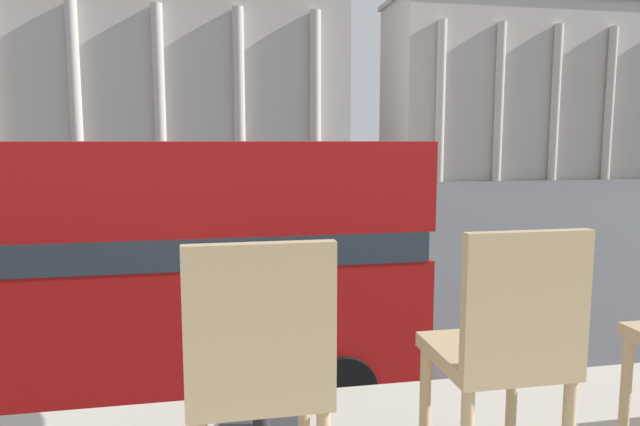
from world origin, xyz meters
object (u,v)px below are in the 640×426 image
(traffic_light_near, at_px, (212,213))
(traffic_light_mid, at_px, (158,189))
(cafe_chair_1, at_px, (505,348))
(double_decker_bus, at_px, (98,262))
(cafe_dining_table, at_px, (260,304))
(pedestrian_red, at_px, (304,200))
(plaza_building_left, at_px, (165,87))
(pedestrian_yellow, at_px, (102,251))
(traffic_light_far, at_px, (336,176))
(car_black, at_px, (31,214))
(plaza_building_right, at_px, (528,91))
(cafe_chair_0, at_px, (258,372))
(car_silver, at_px, (355,240))

(traffic_light_near, bearing_deg, traffic_light_mid, 102.30)
(cafe_chair_1, distance_m, traffic_light_mid, 20.00)
(double_decker_bus, height_order, traffic_light_mid, double_decker_bus)
(cafe_dining_table, xyz_separation_m, pedestrian_red, (4.75, 28.30, -2.59))
(plaza_building_left, height_order, pedestrian_yellow, plaza_building_left)
(double_decker_bus, height_order, cafe_chair_1, double_decker_bus)
(cafe_dining_table, bearing_deg, double_decker_bus, 105.51)
(double_decker_bus, distance_m, traffic_light_far, 21.20)
(cafe_chair_1, xyz_separation_m, car_black, (-9.42, 27.38, -2.85))
(traffic_light_far, bearing_deg, plaza_building_left, 112.13)
(plaza_building_right, distance_m, traffic_light_mid, 54.16)
(cafe_chair_0, xyz_separation_m, car_silver, (4.82, 17.78, -2.85))
(traffic_light_near, bearing_deg, traffic_light_far, 68.51)
(double_decker_bus, height_order, plaza_building_right, plaza_building_right)
(car_silver, bearing_deg, cafe_dining_table, -48.86)
(car_black, height_order, pedestrian_yellow, pedestrian_yellow)
(cafe_dining_table, height_order, car_black, cafe_dining_table)
(double_decker_bus, xyz_separation_m, traffic_light_near, (1.74, 3.56, 0.26))
(traffic_light_far, bearing_deg, car_black, 179.09)
(cafe_chair_1, relative_size, traffic_light_far, 0.25)
(double_decker_bus, distance_m, pedestrian_yellow, 8.45)
(cafe_chair_1, bearing_deg, plaza_building_left, 103.04)
(cafe_chair_0, height_order, car_silver, cafe_chair_0)
(traffic_light_near, height_order, traffic_light_far, traffic_light_near)
(cafe_dining_table, distance_m, cafe_chair_0, 0.62)
(traffic_light_far, xyz_separation_m, pedestrian_red, (-1.37, 1.72, -1.39))
(plaza_building_right, bearing_deg, pedestrian_yellow, -132.13)
(car_black, distance_m, pedestrian_red, 13.52)
(pedestrian_yellow, bearing_deg, plaza_building_left, 13.83)
(traffic_light_near, distance_m, traffic_light_far, 17.25)
(traffic_light_far, xyz_separation_m, car_black, (-14.81, 0.24, -1.67))
(double_decker_bus, distance_m, cafe_chair_0, 7.91)
(plaza_building_left, bearing_deg, cafe_chair_0, -85.57)
(cafe_chair_0, height_order, plaza_building_left, plaza_building_left)
(traffic_light_mid, bearing_deg, pedestrian_yellow, -108.11)
(pedestrian_red, bearing_deg, cafe_chair_0, -172.06)
(cafe_chair_1, relative_size, pedestrian_yellow, 0.54)
(car_black, bearing_deg, double_decker_bus, 173.44)
(plaza_building_left, distance_m, traffic_light_far, 27.98)
(pedestrian_yellow, bearing_deg, cafe_chair_1, -152.57)
(cafe_chair_0, distance_m, car_black, 28.89)
(double_decker_bus, relative_size, cafe_chair_0, 11.01)
(double_decker_bus, height_order, car_silver, double_decker_bus)
(plaza_building_right, xyz_separation_m, pedestrian_yellow, (-38.58, -42.65, -8.70))
(pedestrian_yellow, bearing_deg, traffic_light_mid, -5.40)
(double_decker_bus, distance_m, car_black, 21.03)
(plaza_building_right, distance_m, traffic_light_far, 43.28)
(car_silver, bearing_deg, traffic_light_near, -70.12)
(cafe_chair_0, height_order, plaza_building_right, plaza_building_right)
(pedestrian_yellow, bearing_deg, cafe_chair_0, -155.33)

